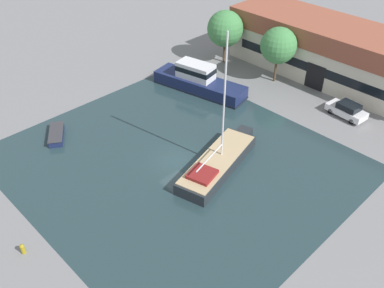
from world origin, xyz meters
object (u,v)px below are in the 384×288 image
quay_tree_near_building (279,46)px  quay_tree_by_water (225,29)px  motor_cruiser (198,81)px  small_dinghy (56,134)px  parked_car (347,110)px  sailboat_moored (218,162)px  warehouse_building (336,52)px

quay_tree_near_building → quay_tree_by_water: size_ratio=0.98×
motor_cruiser → small_dinghy: (-3.04, -17.04, -0.81)m
quay_tree_by_water → parked_car: 18.62m
quay_tree_near_building → motor_cruiser: bearing=-120.9°
quay_tree_near_building → sailboat_moored: (6.57, -17.24, -3.94)m
quay_tree_by_water → small_dinghy: quay_tree_by_water is taller
parked_car → sailboat_moored: sailboat_moored is taller
quay_tree_near_building → motor_cruiser: quay_tree_near_building is taller
quay_tree_near_building → motor_cruiser: (-4.92, -8.24, -3.43)m
quay_tree_near_building → motor_cruiser: 10.20m
warehouse_building → parked_car: bearing=-49.2°
sailboat_moored → parked_car: bearing=62.8°
quay_tree_near_building → sailboat_moored: 18.86m
parked_car → motor_cruiser: size_ratio=0.37×
parked_car → small_dinghy: size_ratio=1.13×
quay_tree_near_building → parked_car: (10.28, -1.05, -3.79)m
quay_tree_by_water → warehouse_building: bearing=26.5°
warehouse_building → quay_tree_by_water: quay_tree_by_water is taller
warehouse_building → motor_cruiser: bearing=-124.0°
quay_tree_by_water → sailboat_moored: size_ratio=0.54×
small_dinghy → sailboat_moored: bearing=-27.4°
parked_car → motor_cruiser: bearing=120.6°
motor_cruiser → quay_tree_near_building: bearing=-42.4°
warehouse_building → parked_car: warehouse_building is taller
sailboat_moored → small_dinghy: sailboat_moored is taller
warehouse_building → motor_cruiser: 16.93m
parked_car → small_dinghy: bearing=148.3°
quay_tree_by_water → sailboat_moored: bearing=-49.1°
quay_tree_by_water → sailboat_moored: (14.52, -16.78, -3.89)m
motor_cruiser → sailboat_moored: bearing=-139.6°
sailboat_moored → small_dinghy: bearing=-165.4°
warehouse_building → quay_tree_by_water: size_ratio=3.96×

